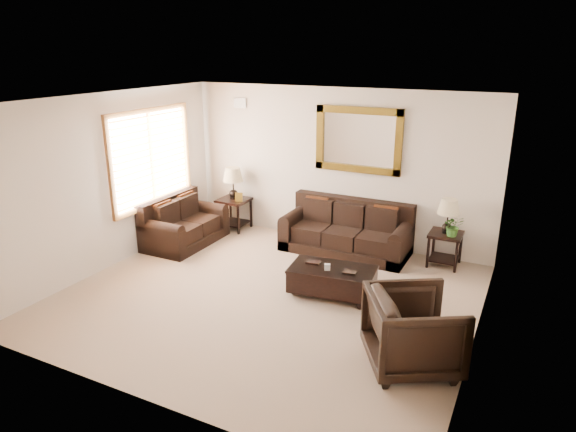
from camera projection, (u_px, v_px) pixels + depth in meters
The scene contains 11 objects.
room at pixel (266, 204), 6.79m from camera, with size 5.51×5.01×2.71m.
window at pixel (152, 158), 8.63m from camera, with size 0.07×1.96×1.66m.
mirror at pixel (358, 140), 8.56m from camera, with size 1.50×0.06×1.10m.
air_vent at pixel (240, 103), 9.38m from camera, with size 0.25×0.02×0.18m, color #999999.
sofa at pixel (347, 233), 8.71m from camera, with size 2.12×0.92×0.87m.
loveseat at pixel (183, 226), 9.08m from camera, with size 0.89×1.49×0.84m.
end_table_left at pixel (233, 189), 9.64m from camera, with size 0.55×0.55×1.20m.
end_table_right at pixel (447, 223), 8.01m from camera, with size 0.50×0.50×1.10m.
coffee_table at pixel (332, 278), 7.19m from camera, with size 1.26×0.78×0.50m.
armchair at pixel (414, 327), 5.50m from camera, with size 0.92×0.86×0.95m, color black.
potted_plant at pixel (453, 228), 7.90m from camera, with size 0.30×0.33×0.26m, color #29541C.
Camera 1 is at (3.16, -5.68, 3.34)m, focal length 32.00 mm.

